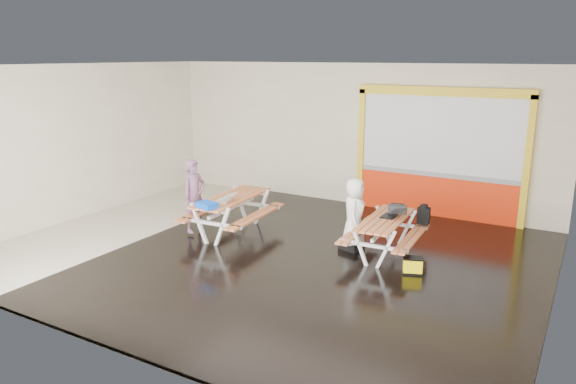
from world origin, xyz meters
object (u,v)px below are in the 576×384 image
Objects in this scene: backpack at (424,214)px; laptop_left at (226,199)px; picnic_table_right at (385,227)px; fluke_bag at (413,266)px; person_left at (194,196)px; toolbox at (397,209)px; blue_pouch at (207,205)px; laptop_right at (392,214)px; person_right at (354,213)px; dark_case at (351,245)px; picnic_table_left at (232,206)px.

laptop_left is at bearing -156.81° from backpack.
laptop_left reaches higher than picnic_table_right.
picnic_table_right is at bearing 139.39° from fluke_bag.
person_left reaches higher than fluke_bag.
blue_pouch is at bearing -151.03° from toolbox.
laptop_left is at bearing -164.54° from laptop_right.
dark_case is at bearing 122.19° from person_right.
person_left is 3.95× the size of blue_pouch.
picnic_table_left is 3.98m from fluke_bag.
toolbox is at bearing -71.94° from person_right.
person_left reaches higher than laptop_left.
picnic_table_left is 3.22m from picnic_table_right.
backpack is at bearing 57.83° from laptop_right.
blue_pouch is at bearing -85.23° from picnic_table_left.
toolbox is 0.93× the size of fluke_bag.
picnic_table_left is 5.55× the size of fluke_bag.
person_right is 3.35× the size of laptop_right.
person_left reaches higher than toolbox.
toolbox reaches higher than backpack.
blue_pouch is 3.99m from fluke_bag.
picnic_table_right is at bearing -121.39° from backpack.
laptop_left is at bearing -178.67° from fluke_bag.
picnic_table_right is at bearing -70.03° from person_left.
dark_case is (-0.70, -0.22, -0.67)m from laptop_right.
dark_case is at bearing 14.88° from laptop_left.
laptop_right reaches higher than picnic_table_right.
person_right is at bearing 7.89° from picnic_table_left.
person_right is at bearing -143.67° from toolbox.
dark_case is (2.57, 0.33, -0.51)m from picnic_table_left.
picnic_table_left is 0.95m from blue_pouch.
picnic_table_left is 3.39m from toolbox.
picnic_table_right is 1.06m from fluke_bag.
laptop_left is (-3.10, -0.73, 0.31)m from picnic_table_right.
fluke_bag is at bearing -3.47° from picnic_table_left.
fluke_bag is at bearing -79.88° from person_left.
laptop_left is 3.91m from backpack.
backpack is at bearing -61.52° from person_left.
picnic_table_right is 0.64m from person_right.
backpack reaches higher than fluke_bag.
picnic_table_right is 4.96× the size of blue_pouch.
dark_case is 1.49m from fluke_bag.
picnic_table_left is at bearing -49.40° from person_left.
person_left reaches higher than picnic_table_right.
dark_case is (3.21, 0.74, -0.74)m from person_left.
person_right is at bearing -175.73° from picnic_table_right.
picnic_table_right is 3.20m from laptop_left.
picnic_table_left is at bearing 79.61° from person_right.
picnic_table_left is 3.88m from backpack.
fluke_bag is (0.26, -1.45, -0.50)m from backpack.
blue_pouch is 4.19m from backpack.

